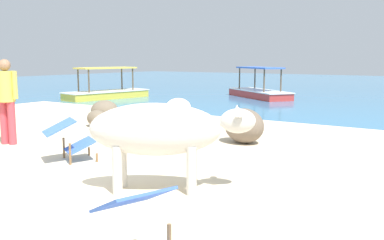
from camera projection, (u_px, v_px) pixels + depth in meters
The scene contains 11 objects.
sand_beach at pixel (39, 183), 5.75m from camera, with size 18.00×14.00×0.04m, color beige.
water_surface at pixel (374, 89), 23.90m from camera, with size 60.00×36.00×0.03m, color teal.
cow at pixel (160, 130), 5.25m from camera, with size 1.96×1.45×1.16m.
deck_chair_near at pixel (144, 229), 3.18m from camera, with size 0.90×0.75×0.68m.
deck_chair_far at pixel (70, 137), 6.85m from camera, with size 0.84×0.93×0.68m.
person_standing at pixel (6, 95), 8.12m from camera, with size 0.49×0.32×1.62m.
shore_rock_large at pixel (97, 118), 10.34m from camera, with size 0.60×0.42×0.40m, color #756651.
shore_rock_medium at pixel (105, 110), 11.35m from camera, with size 0.74×0.70×0.53m, color #756651.
shore_rock_small at pixel (244, 126), 8.33m from camera, with size 0.86×0.67×0.68m, color #6B5B4C.
boat_red at pixel (259, 91), 18.20m from camera, with size 3.65×3.09×1.29m.
boat_yellow at pixel (107, 92), 17.82m from camera, with size 1.80×3.82×1.29m.
Camera 1 is at (4.79, -3.51, 1.68)m, focal length 40.21 mm.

